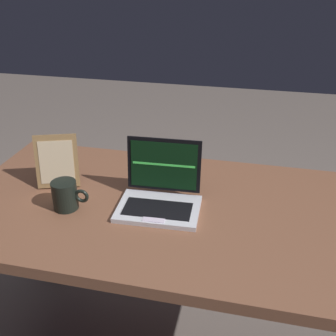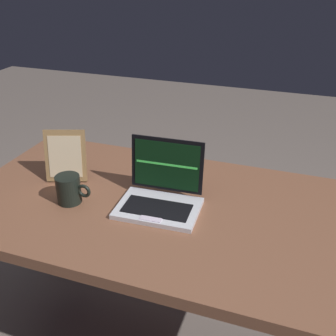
# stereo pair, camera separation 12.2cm
# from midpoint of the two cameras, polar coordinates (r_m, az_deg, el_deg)

# --- Properties ---
(desk) EXTENTS (1.45, 0.75, 0.75)m
(desk) POSITION_cam_midpoint_polar(r_m,az_deg,el_deg) (1.38, -2.10, -9.28)
(desk) COLOR brown
(desk) RESTS_ON ground
(laptop_front) EXTENTS (0.27, 0.22, 0.21)m
(laptop_front) POSITION_cam_midpoint_polar(r_m,az_deg,el_deg) (1.30, -3.85, -3.99)
(laptop_front) COLOR silver
(laptop_front) RESTS_ON desk
(photo_frame) EXTENTS (0.16, 0.10, 0.19)m
(photo_frame) POSITION_cam_midpoint_polar(r_m,az_deg,el_deg) (1.46, -18.05, 0.83)
(photo_frame) COLOR olive
(photo_frame) RESTS_ON desk
(coffee_mug) EXTENTS (0.12, 0.08, 0.10)m
(coffee_mug) POSITION_cam_midpoint_polar(r_m,az_deg,el_deg) (1.34, -17.10, -3.84)
(coffee_mug) COLOR black
(coffee_mug) RESTS_ON desk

